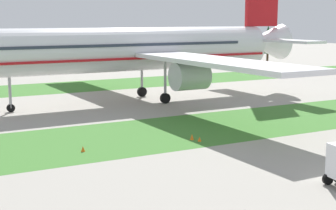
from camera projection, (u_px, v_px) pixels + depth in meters
grass_strip_near at (116, 138)px, 59.62m from camera, size 320.00×17.34×0.01m
grass_strip_far at (23, 90)px, 100.09m from camera, size 320.00×17.34×0.01m
airliner at (139, 49)px, 85.07m from camera, size 61.10×75.32×24.44m
taxiway_marker_1 at (200, 139)px, 57.93m from camera, size 0.44×0.44×0.50m
taxiway_marker_2 at (83, 149)px, 53.46m from camera, size 0.44×0.44×0.59m
taxiway_marker_3 at (192, 137)px, 58.64m from camera, size 0.44×0.44×0.69m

